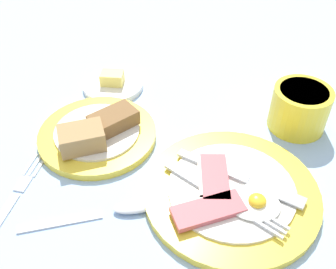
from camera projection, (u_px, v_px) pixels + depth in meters
ground_plane at (151, 181)px, 0.55m from camera, size 3.00×3.00×0.00m
breakfast_plate at (231, 192)px, 0.53m from camera, size 0.24×0.24×0.03m
bread_plate at (97, 133)px, 0.61m from camera, size 0.19×0.19×0.05m
sugar_cup at (300, 107)px, 0.62m from camera, size 0.09×0.09×0.07m
butter_dish at (113, 84)px, 0.72m from camera, size 0.11×0.11×0.03m
teaspoon_by_saucer at (120, 209)px, 0.51m from camera, size 0.18×0.11×0.01m
fork_on_cloth at (9, 204)px, 0.52m from camera, size 0.03×0.19×0.01m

